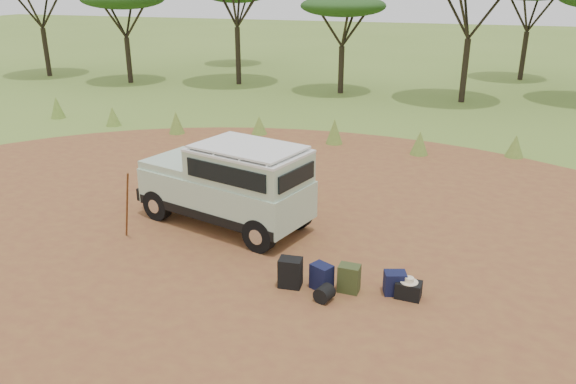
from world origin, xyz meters
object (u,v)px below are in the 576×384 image
(walking_staff, at_px, (127,205))
(backpack_black, at_px, (290,273))
(safari_vehicle, at_px, (229,186))
(hard_case, at_px, (408,290))
(duffel_navy, at_px, (395,283))
(backpack_olive, at_px, (349,279))
(backpack_navy, at_px, (322,277))

(walking_staff, height_order, backpack_black, walking_staff)
(safari_vehicle, bearing_deg, backpack_black, -29.77)
(backpack_black, distance_m, hard_case, 2.20)
(walking_staff, relative_size, duffel_navy, 3.90)
(safari_vehicle, height_order, walking_staff, safari_vehicle)
(backpack_black, distance_m, duffel_navy, 1.95)
(backpack_olive, bearing_deg, walking_staff, 174.29)
(walking_staff, distance_m, backpack_olive, 5.21)
(backpack_black, relative_size, hard_case, 1.27)
(backpack_olive, bearing_deg, duffel_navy, 14.52)
(safari_vehicle, relative_size, backpack_navy, 8.78)
(backpack_navy, bearing_deg, hard_case, 33.85)
(safari_vehicle, height_order, backpack_olive, safari_vehicle)
(hard_case, bearing_deg, backpack_navy, -169.12)
(backpack_olive, bearing_deg, backpack_navy, -169.35)
(walking_staff, relative_size, backpack_black, 2.96)
(hard_case, bearing_deg, safari_vehicle, 159.38)
(backpack_navy, height_order, duffel_navy, backpack_navy)
(safari_vehicle, bearing_deg, backpack_olive, -16.60)
(backpack_black, bearing_deg, safari_vehicle, 129.73)
(walking_staff, relative_size, hard_case, 3.77)
(backpack_olive, relative_size, duffel_navy, 1.23)
(safari_vehicle, relative_size, duffel_navy, 10.13)
(duffel_navy, relative_size, hard_case, 0.97)
(backpack_navy, relative_size, hard_case, 1.12)
(duffel_navy, bearing_deg, walking_staff, 157.33)
(hard_case, bearing_deg, backpack_black, -168.85)
(backpack_olive, relative_size, hard_case, 1.18)
(backpack_navy, distance_m, hard_case, 1.60)
(backpack_olive, height_order, hard_case, backpack_olive)
(backpack_navy, relative_size, duffel_navy, 1.15)
(hard_case, bearing_deg, duffel_navy, 169.61)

